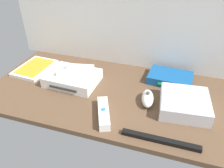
{
  "coord_description": "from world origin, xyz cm",
  "views": [
    {
      "loc": [
        22.02,
        -69.36,
        53.03
      ],
      "look_at": [
        0.0,
        0.0,
        4.0
      ],
      "focal_mm": 36.1,
      "sensor_mm": 36.0,
      "label": 1
    }
  ],
  "objects_px": {
    "remote_wand": "(104,113)",
    "remote_nunchuk": "(148,98)",
    "mini_computer": "(184,103)",
    "sensor_bar": "(160,140)",
    "game_case": "(35,68)",
    "remote_classic_pad": "(76,70)",
    "game_console": "(73,78)",
    "network_router": "(170,78)"
  },
  "relations": [
    {
      "from": "game_console",
      "to": "game_case",
      "type": "relative_size",
      "value": 1.09
    },
    {
      "from": "mini_computer",
      "to": "sensor_bar",
      "type": "relative_size",
      "value": 0.77
    },
    {
      "from": "game_case",
      "to": "remote_classic_pad",
      "type": "bearing_deg",
      "value": -4.73
    },
    {
      "from": "remote_nunchuk",
      "to": "sensor_bar",
      "type": "height_order",
      "value": "remote_nunchuk"
    },
    {
      "from": "game_case",
      "to": "remote_wand",
      "type": "relative_size",
      "value": 1.32
    },
    {
      "from": "game_case",
      "to": "sensor_bar",
      "type": "relative_size",
      "value": 0.83
    },
    {
      "from": "remote_wand",
      "to": "sensor_bar",
      "type": "distance_m",
      "value": 0.21
    },
    {
      "from": "remote_nunchuk",
      "to": "remote_classic_pad",
      "type": "bearing_deg",
      "value": 160.64
    },
    {
      "from": "network_router",
      "to": "remote_classic_pad",
      "type": "xyz_separation_m",
      "value": [
        -0.38,
        -0.12,
        0.04
      ]
    },
    {
      "from": "network_router",
      "to": "mini_computer",
      "type": "bearing_deg",
      "value": -65.59
    },
    {
      "from": "remote_wand",
      "to": "remote_nunchuk",
      "type": "xyz_separation_m",
      "value": [
        0.13,
        0.12,
        0.01
      ]
    },
    {
      "from": "mini_computer",
      "to": "remote_nunchuk",
      "type": "relative_size",
      "value": 1.75
    },
    {
      "from": "game_console",
      "to": "game_case",
      "type": "bearing_deg",
      "value": 169.98
    },
    {
      "from": "network_router",
      "to": "remote_classic_pad",
      "type": "height_order",
      "value": "remote_classic_pad"
    },
    {
      "from": "game_console",
      "to": "remote_wand",
      "type": "distance_m",
      "value": 0.25
    },
    {
      "from": "game_case",
      "to": "remote_wand",
      "type": "bearing_deg",
      "value": -23.23
    },
    {
      "from": "remote_nunchuk",
      "to": "remote_classic_pad",
      "type": "relative_size",
      "value": 0.68
    },
    {
      "from": "game_case",
      "to": "remote_classic_pad",
      "type": "height_order",
      "value": "remote_classic_pad"
    },
    {
      "from": "mini_computer",
      "to": "remote_wand",
      "type": "xyz_separation_m",
      "value": [
        -0.26,
        -0.12,
        -0.01
      ]
    },
    {
      "from": "mini_computer",
      "to": "game_console",
      "type": "bearing_deg",
      "value": 175.34
    },
    {
      "from": "remote_classic_pad",
      "to": "sensor_bar",
      "type": "xyz_separation_m",
      "value": [
        0.39,
        -0.23,
        -0.05
      ]
    },
    {
      "from": "game_console",
      "to": "sensor_bar",
      "type": "height_order",
      "value": "game_console"
    },
    {
      "from": "game_console",
      "to": "game_case",
      "type": "distance_m",
      "value": 0.22
    },
    {
      "from": "game_console",
      "to": "sensor_bar",
      "type": "relative_size",
      "value": 0.9
    },
    {
      "from": "remote_classic_pad",
      "to": "game_case",
      "type": "bearing_deg",
      "value": 160.46
    },
    {
      "from": "game_case",
      "to": "remote_classic_pad",
      "type": "xyz_separation_m",
      "value": [
        0.23,
        -0.03,
        0.05
      ]
    },
    {
      "from": "game_case",
      "to": "remote_nunchuk",
      "type": "xyz_separation_m",
      "value": [
        0.54,
        -0.09,
        0.01
      ]
    },
    {
      "from": "remote_nunchuk",
      "to": "remote_wand",
      "type": "bearing_deg",
      "value": -146.61
    },
    {
      "from": "remote_wand",
      "to": "remote_classic_pad",
      "type": "relative_size",
      "value": 0.96
    },
    {
      "from": "game_console",
      "to": "network_router",
      "type": "height_order",
      "value": "game_console"
    },
    {
      "from": "game_console",
      "to": "remote_wand",
      "type": "bearing_deg",
      "value": -37.54
    },
    {
      "from": "network_router",
      "to": "remote_nunchuk",
      "type": "distance_m",
      "value": 0.19
    },
    {
      "from": "remote_classic_pad",
      "to": "remote_nunchuk",
      "type": "bearing_deg",
      "value": -20.88
    },
    {
      "from": "game_console",
      "to": "sensor_bar",
      "type": "distance_m",
      "value": 0.45
    },
    {
      "from": "network_router",
      "to": "remote_wand",
      "type": "distance_m",
      "value": 0.36
    },
    {
      "from": "game_case",
      "to": "sensor_bar",
      "type": "xyz_separation_m",
      "value": [
        0.62,
        -0.26,
        -0.0
      ]
    },
    {
      "from": "remote_nunchuk",
      "to": "game_case",
      "type": "bearing_deg",
      "value": 161.2
    },
    {
      "from": "game_console",
      "to": "remote_nunchuk",
      "type": "xyz_separation_m",
      "value": [
        0.32,
        -0.04,
        -0.0
      ]
    },
    {
      "from": "game_console",
      "to": "remote_nunchuk",
      "type": "bearing_deg",
      "value": -4.84
    },
    {
      "from": "mini_computer",
      "to": "sensor_bar",
      "type": "height_order",
      "value": "mini_computer"
    },
    {
      "from": "mini_computer",
      "to": "sensor_bar",
      "type": "bearing_deg",
      "value": -108.04
    },
    {
      "from": "network_router",
      "to": "sensor_bar",
      "type": "bearing_deg",
      "value": -85.29
    }
  ]
}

